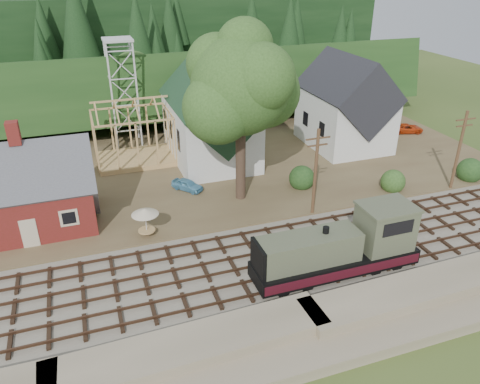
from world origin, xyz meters
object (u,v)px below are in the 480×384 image
object	(u,v)px
locomotive	(342,248)
car_blue	(187,185)
patio_set	(145,213)
car_red	(407,128)

from	to	relation	value
locomotive	car_blue	world-z (taller)	locomotive
locomotive	patio_set	world-z (taller)	locomotive
locomotive	patio_set	size ratio (longest dim) A/B	4.97
car_red	patio_set	xyz separation A→B (m)	(-35.32, -13.71, 1.49)
car_red	patio_set	bearing A→B (deg)	127.14
locomotive	car_red	world-z (taller)	locomotive
car_red	car_blue	bearing A→B (deg)	118.58
car_blue	patio_set	bearing A→B (deg)	-165.54
locomotive	car_blue	xyz separation A→B (m)	(-7.33, 16.16, -1.27)
car_blue	patio_set	distance (m)	8.65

